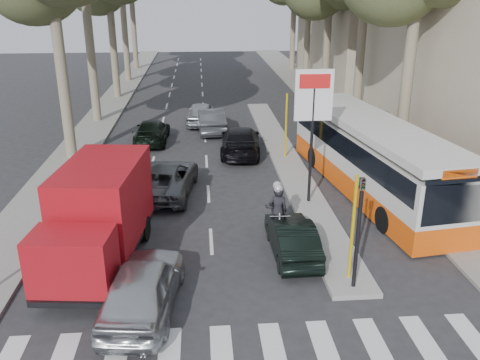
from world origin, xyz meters
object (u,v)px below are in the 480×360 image
at_px(motorcycle, 277,211).
at_px(dark_hatchback, 292,238).
at_px(silver_hatchback, 143,286).
at_px(red_truck, 99,215).
at_px(city_bus, 371,155).

bearing_deg(motorcycle, dark_hatchback, -76.30).
distance_m(silver_hatchback, red_truck, 3.36).
xyz_separation_m(silver_hatchback, motorcycle, (4.39, 4.38, 0.16)).
distance_m(silver_hatchback, dark_hatchback, 5.46).
height_order(silver_hatchback, dark_hatchback, silver_hatchback).
xyz_separation_m(city_bus, motorcycle, (-4.69, -3.90, -0.76)).
xyz_separation_m(silver_hatchback, red_truck, (-1.60, 2.81, 0.93)).
bearing_deg(red_truck, city_bus, 33.72).
relative_size(dark_hatchback, red_truck, 0.61).
bearing_deg(dark_hatchback, red_truck, -0.99).
relative_size(red_truck, motorcycle, 2.59).
distance_m(dark_hatchback, city_bus, 7.09).
height_order(red_truck, city_bus, red_truck).
relative_size(silver_hatchback, dark_hatchback, 1.19).
bearing_deg(dark_hatchback, silver_hatchback, 30.00).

